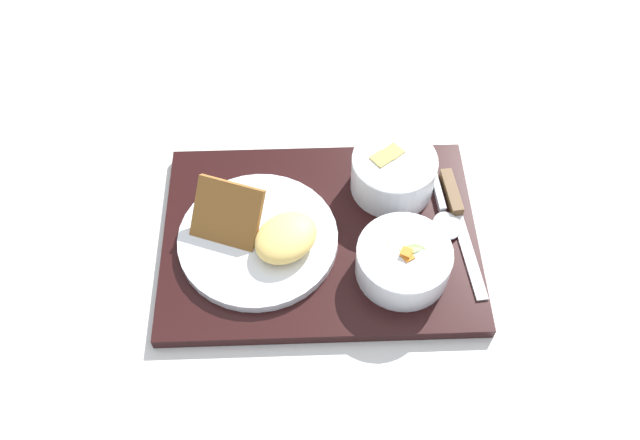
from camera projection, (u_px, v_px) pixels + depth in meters
name	position (u px, v px, depth m)	size (l,w,h in m)	color
ground_plane	(320.00, 240.00, 0.89)	(4.00, 4.00, 0.00)	silver
serving_tray	(320.00, 237.00, 0.88)	(0.41, 0.30, 0.02)	black
bowl_salad	(404.00, 259.00, 0.82)	(0.12, 0.12, 0.05)	silver
bowl_soup	(393.00, 171.00, 0.89)	(0.11, 0.11, 0.06)	silver
plate_main	(261.00, 237.00, 0.86)	(0.20, 0.20, 0.07)	silver
knife	(456.00, 207.00, 0.89)	(0.03, 0.20, 0.02)	silver
spoon	(442.00, 205.00, 0.90)	(0.04, 0.16, 0.01)	silver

